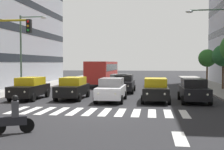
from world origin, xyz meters
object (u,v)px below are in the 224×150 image
(street_lamp_left, at_px, (224,42))
(street_tree_3, at_px, (207,58))
(car_0, at_px, (194,90))
(car_1, at_px, (156,90))
(car_3, at_px, (73,88))
(car_2, at_px, (111,89))
(motorcycle_with_rider, at_px, (14,118))
(bus_behind_traffic, at_px, (103,71))
(car_row2_0, at_px, (124,83))
(car_row2_1, at_px, (119,83))
(street_tree_2, at_px, (223,56))
(street_lamp_right, at_px, (25,46))
(car_4, at_px, (30,88))

(street_lamp_left, height_order, street_tree_3, street_lamp_left)
(car_0, distance_m, car_1, 2.73)
(car_3, distance_m, street_tree_3, 20.70)
(car_2, distance_m, street_lamp_left, 9.02)
(car_1, bearing_deg, motorcycle_with_rider, 61.60)
(car_1, bearing_deg, bus_behind_traffic, -66.29)
(car_0, xyz_separation_m, motorcycle_with_rider, (8.52, 10.71, -0.24))
(street_tree_3, bearing_deg, car_1, 68.28)
(car_1, relative_size, car_row2_0, 1.00)
(car_3, xyz_separation_m, street_tree_3, (-13.03, -15.88, 2.54))
(car_3, relative_size, car_row2_1, 1.00)
(car_0, bearing_deg, street_tree_2, -113.29)
(bus_behind_traffic, xyz_separation_m, street_lamp_right, (5.55, 10.44, 2.60))
(car_row2_1, relative_size, street_tree_2, 0.97)
(car_2, distance_m, car_row2_1, 7.52)
(car_2, relative_size, car_row2_0, 1.00)
(car_row2_1, relative_size, motorcycle_with_rider, 2.82)
(street_lamp_right, bearing_deg, car_1, 160.52)
(car_row2_1, bearing_deg, car_0, 130.87)
(car_1, xyz_separation_m, street_lamp_right, (12.00, -4.24, 3.57))
(car_row2_0, height_order, motorcycle_with_rider, car_row2_0)
(car_1, distance_m, car_2, 3.26)
(car_row2_1, relative_size, bus_behind_traffic, 0.42)
(car_1, height_order, street_tree_3, street_tree_3)
(car_0, relative_size, bus_behind_traffic, 0.42)
(car_3, relative_size, street_tree_2, 0.97)
(street_lamp_right, bearing_deg, street_tree_3, -146.55)
(car_3, height_order, car_4, same)
(street_tree_3, bearing_deg, car_row2_0, 47.13)
(street_lamp_left, relative_size, street_tree_2, 1.48)
(bus_behind_traffic, bearing_deg, street_lamp_left, 129.63)
(street_tree_2, height_order, street_tree_3, street_tree_2)
(car_0, relative_size, car_4, 1.00)
(car_3, height_order, motorcycle_with_rider, car_3)
(car_2, height_order, street_tree_3, street_tree_3)
(car_row2_1, distance_m, street_lamp_left, 11.16)
(bus_behind_traffic, height_order, street_tree_2, street_tree_2)
(street_lamp_left, bearing_deg, car_row2_1, -36.74)
(car_3, relative_size, street_lamp_right, 0.63)
(motorcycle_with_rider, xyz_separation_m, street_lamp_right, (6.21, -14.94, 3.81))
(car_0, height_order, street_lamp_right, street_lamp_right)
(street_lamp_left, distance_m, street_tree_2, 9.36)
(car_2, relative_size, motorcycle_with_rider, 2.82)
(car_1, bearing_deg, street_lamp_left, -169.98)
(car_2, bearing_deg, street_lamp_right, -27.41)
(bus_behind_traffic, height_order, street_lamp_right, street_lamp_right)
(street_tree_3, bearing_deg, car_3, 50.64)
(motorcycle_with_rider, distance_m, street_lamp_right, 16.62)
(motorcycle_with_rider, bearing_deg, street_lamp_right, -67.41)
(street_lamp_left, bearing_deg, car_3, 1.22)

